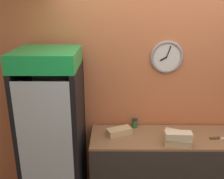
{
  "coord_description": "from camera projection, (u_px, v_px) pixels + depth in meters",
  "views": [
    {
      "loc": [
        -0.61,
        -1.82,
        2.36
      ],
      "look_at": [
        -0.62,
        0.89,
        1.42
      ],
      "focal_mm": 42.0,
      "sensor_mm": 36.0,
      "label": 1
    }
  ],
  "objects": [
    {
      "name": "wall_back",
      "position": [
        164.0,
        88.0,
        3.14
      ],
      "size": [
        5.2,
        0.1,
        2.7
      ],
      "color": "#D17547",
      "rests_on": "ground_plane"
    },
    {
      "name": "prep_counter",
      "position": [
        164.0,
        169.0,
        3.13
      ],
      "size": [
        1.73,
        0.56,
        0.88
      ],
      "color": "#332D28",
      "rests_on": "ground_plane"
    },
    {
      "name": "beverage_cooler",
      "position": [
        54.0,
        126.0,
        2.92
      ],
      "size": [
        0.64,
        0.7,
        1.89
      ],
      "color": "black",
      "rests_on": "ground_plane"
    },
    {
      "name": "sandwich_stack_bottom",
      "position": [
        178.0,
        142.0,
        2.78
      ],
      "size": [
        0.29,
        0.15,
        0.08
      ],
      "color": "tan",
      "rests_on": "prep_counter"
    },
    {
      "name": "sandwich_stack_middle",
      "position": [
        178.0,
        136.0,
        2.76
      ],
      "size": [
        0.29,
        0.13,
        0.08
      ],
      "color": "beige",
      "rests_on": "sandwich_stack_bottom"
    },
    {
      "name": "sandwich_flat_left",
      "position": [
        176.0,
        134.0,
        2.95
      ],
      "size": [
        0.28,
        0.21,
        0.07
      ],
      "color": "beige",
      "rests_on": "prep_counter"
    },
    {
      "name": "sandwich_flat_right",
      "position": [
        119.0,
        131.0,
        3.0
      ],
      "size": [
        0.3,
        0.23,
        0.08
      ],
      "color": "tan",
      "rests_on": "prep_counter"
    },
    {
      "name": "chefs_knife",
      "position": [
        221.0,
        138.0,
        2.93
      ],
      "size": [
        0.36,
        0.09,
        0.02
      ],
      "color": "silver",
      "rests_on": "prep_counter"
    },
    {
      "name": "condiment_jar",
      "position": [
        135.0,
        123.0,
        3.18
      ],
      "size": [
        0.07,
        0.07,
        0.11
      ],
      "color": "#336B38",
      "rests_on": "prep_counter"
    }
  ]
}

